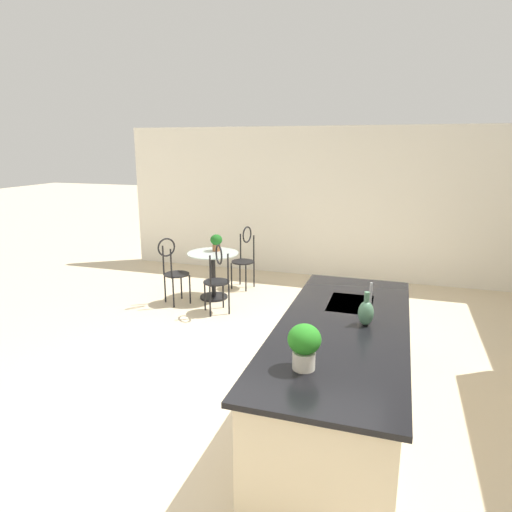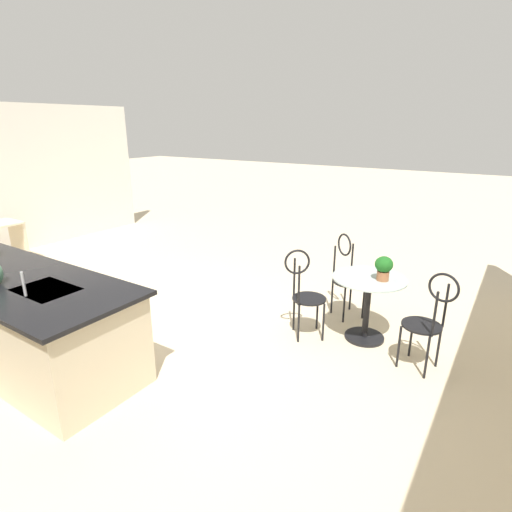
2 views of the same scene
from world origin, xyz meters
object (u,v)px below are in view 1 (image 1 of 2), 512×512
chair_by_island (217,275)px  vase_on_counter (366,312)px  potted_plant_on_table (216,241)px  potted_plant_counter_far (304,344)px  chair_near_window (173,268)px  bistro_table (213,271)px  chair_toward_desk (244,255)px

chair_by_island → vase_on_counter: size_ratio=3.62×
potted_plant_on_table → vase_on_counter: size_ratio=0.92×
chair_by_island → potted_plant_counter_far: 3.55m
chair_near_window → vase_on_counter: (2.25, 3.00, 0.46)m
potted_plant_counter_far → chair_near_window: bearing=-139.8°
chair_near_window → chair_by_island: (0.18, 0.80, 0.00)m
potted_plant_counter_far → vase_on_counter: potted_plant_counter_far is taller
potted_plant_on_table → chair_by_island: bearing=23.3°
bistro_table → chair_by_island: chair_by_island is taller
chair_by_island → potted_plant_counter_far: size_ratio=3.31×
bistro_table → chair_near_window: (0.43, -0.47, 0.13)m
chair_by_island → vase_on_counter: bearing=46.7°
chair_by_island → vase_on_counter: (2.07, 2.20, 0.46)m
chair_near_window → vase_on_counter: size_ratio=3.62×
chair_by_island → chair_toward_desk: 1.31m
chair_near_window → potted_plant_on_table: chair_near_window is taller
bistro_table → potted_plant_counter_far: bearing=31.4°
potted_plant_on_table → potted_plant_counter_far: potted_plant_counter_far is taller
chair_by_island → potted_plant_on_table: chair_by_island is taller
potted_plant_on_table → chair_near_window: bearing=-39.6°
chair_near_window → chair_toward_desk: same height
potted_plant_on_table → vase_on_counter: bearing=41.7°
chair_toward_desk → chair_by_island: bearing=2.1°
chair_by_island → chair_toward_desk: bearing=-177.9°
potted_plant_on_table → potted_plant_counter_far: bearing=30.4°
vase_on_counter → potted_plant_on_table: bearing=-138.3°
chair_by_island → vase_on_counter: 3.05m
chair_near_window → chair_toward_desk: bearing=146.1°
bistro_table → potted_plant_counter_far: potted_plant_counter_far is taller
potted_plant_counter_far → bistro_table: bearing=-148.6°
chair_near_window → chair_by_island: size_ratio=1.00×
chair_near_window → potted_plant_counter_far: size_ratio=3.31×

